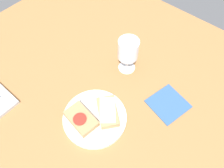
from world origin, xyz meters
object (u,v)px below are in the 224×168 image
(plate, at_px, (95,118))
(sandwich_with_cheese, at_px, (108,112))
(napkin, at_px, (168,104))
(sandwich_with_tomato, at_px, (81,119))
(wine_glass, at_px, (128,51))

(plate, relative_size, sandwich_with_cheese, 1.75)
(plate, height_order, napkin, plate)
(plate, distance_m, napkin, 0.28)
(plate, distance_m, sandwich_with_cheese, 0.05)
(sandwich_with_tomato, bearing_deg, wine_glass, 6.13)
(sandwich_with_cheese, xyz_separation_m, sandwich_with_tomato, (-0.08, 0.05, -0.00))
(plate, bearing_deg, sandwich_with_cheese, -33.71)
(sandwich_with_cheese, relative_size, sandwich_with_tomato, 1.05)
(wine_glass, height_order, napkin, wine_glass)
(sandwich_with_cheese, height_order, napkin, sandwich_with_cheese)
(sandwich_with_cheese, bearing_deg, sandwich_with_tomato, 146.47)
(sandwich_with_cheese, distance_m, napkin, 0.23)
(sandwich_with_tomato, xyz_separation_m, wine_glass, (0.29, 0.03, 0.08))
(wine_glass, xyz_separation_m, napkin, (-0.03, -0.22, -0.10))
(plate, xyz_separation_m, napkin, (0.22, -0.17, -0.01))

